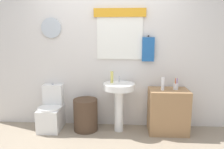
# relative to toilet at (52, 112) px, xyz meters

# --- Properties ---
(back_wall) EXTENTS (4.40, 0.18, 2.60)m
(back_wall) POSITION_rel_toilet_xyz_m (0.97, 0.26, 1.02)
(back_wall) COLOR silver
(back_wall) RESTS_ON ground_plane
(toilet) EXTENTS (0.38, 0.51, 0.76)m
(toilet) POSITION_rel_toilet_xyz_m (0.00, 0.00, 0.00)
(toilet) COLOR white
(toilet) RESTS_ON ground_plane
(laundry_hamper) EXTENTS (0.41, 0.41, 0.54)m
(laundry_hamper) POSITION_rel_toilet_xyz_m (0.60, -0.04, -0.02)
(laundry_hamper) COLOR #4C3828
(laundry_hamper) RESTS_ON ground_plane
(pedestal_sink) EXTENTS (0.52, 0.52, 0.82)m
(pedestal_sink) POSITION_rel_toilet_xyz_m (1.16, -0.04, 0.33)
(pedestal_sink) COLOR white
(pedestal_sink) RESTS_ON ground_plane
(faucet) EXTENTS (0.03, 0.03, 0.10)m
(faucet) POSITION_rel_toilet_xyz_m (1.16, 0.08, 0.58)
(faucet) COLOR silver
(faucet) RESTS_ON pedestal_sink
(wooden_cabinet) EXTENTS (0.63, 0.44, 0.73)m
(wooden_cabinet) POSITION_rel_toilet_xyz_m (1.97, -0.04, 0.08)
(wooden_cabinet) COLOR #9E754C
(wooden_cabinet) RESTS_ON ground_plane
(soap_bottle) EXTENTS (0.05, 0.05, 0.19)m
(soap_bottle) POSITION_rel_toilet_xyz_m (1.04, 0.01, 0.63)
(soap_bottle) COLOR #DBD166
(soap_bottle) RESTS_ON pedestal_sink
(lotion_bottle) EXTENTS (0.05, 0.05, 0.21)m
(lotion_bottle) POSITION_rel_toilet_xyz_m (1.86, -0.08, 0.54)
(lotion_bottle) COLOR white
(lotion_bottle) RESTS_ON wooden_cabinet
(toothbrush_cup) EXTENTS (0.08, 0.08, 0.19)m
(toothbrush_cup) POSITION_rel_toilet_xyz_m (2.08, -0.02, 0.49)
(toothbrush_cup) COLOR silver
(toothbrush_cup) RESTS_ON wooden_cabinet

